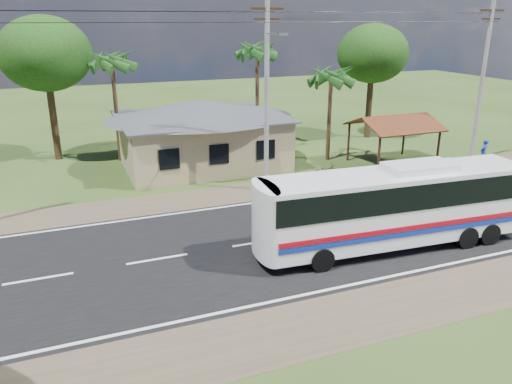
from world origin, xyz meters
TOP-DOWN VIEW (x-y plane):
  - ground at (0.00, 0.00)m, footprint 120.00×120.00m
  - road at (0.00, 0.00)m, footprint 120.00×16.00m
  - house at (1.00, 13.00)m, footprint 12.40×10.00m
  - waiting_shed at (13.00, 8.50)m, footprint 5.20×4.48m
  - concrete_barrier at (12.00, 5.60)m, footprint 7.00×0.30m
  - utility_poles at (2.67, 6.49)m, footprint 32.80×2.22m
  - palm_near at (9.50, 11.00)m, footprint 2.80×2.80m
  - palm_mid at (6.00, 15.50)m, footprint 2.80×2.80m
  - palm_far at (-4.00, 16.00)m, footprint 2.80×2.80m
  - tree_behind_house at (-8.00, 18.00)m, footprint 6.00×6.00m
  - tree_behind_shed at (16.00, 16.00)m, footprint 5.60×5.60m
  - coach_bus at (5.24, -2.43)m, footprint 11.84×3.19m
  - motorcycle at (7.35, 7.38)m, footprint 1.67×0.82m
  - person at (18.32, 5.79)m, footprint 0.76×0.61m

SIDE VIEW (x-z plane):
  - ground at x=0.00m, z-range 0.00..0.00m
  - road at x=0.00m, z-range -0.01..0.02m
  - motorcycle at x=7.35m, z-range 0.00..0.84m
  - concrete_barrier at x=12.00m, z-range 0.00..0.90m
  - person at x=18.32m, z-range 0.00..1.82m
  - coach_bus at x=5.24m, z-range 0.26..3.90m
  - house at x=1.00m, z-range 0.14..5.14m
  - waiting_shed at x=13.00m, z-range 1.05..4.40m
  - palm_near at x=9.50m, z-range 2.36..9.06m
  - utility_poles at x=2.67m, z-range 0.27..11.27m
  - palm_far at x=-4.00m, z-range 2.83..10.53m
  - tree_behind_shed at x=16.00m, z-range 2.17..11.19m
  - tree_behind_house at x=-8.00m, z-range 2.31..11.92m
  - palm_mid at x=6.00m, z-range 3.06..11.26m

